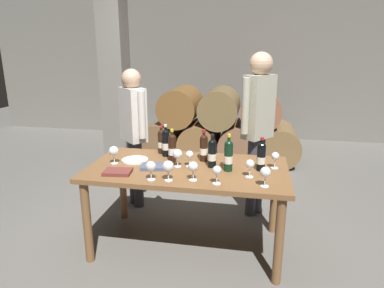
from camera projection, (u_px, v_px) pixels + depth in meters
name	position (u px, v px, depth m)	size (l,w,h in m)	color
ground_plane	(188.00, 245.00, 3.12)	(14.00, 14.00, 0.00)	#66635E
cellar_back_wall	(229.00, 66.00, 6.71)	(10.00, 0.24, 2.80)	slate
barrel_stack	(220.00, 126.00, 5.43)	(2.49, 0.90, 1.15)	brown
stone_pillar	(116.00, 83.00, 4.51)	(0.32, 0.32, 2.60)	slate
dining_table	(188.00, 177.00, 2.94)	(1.70, 0.90, 0.76)	brown
wine_bottle_0	(261.00, 156.00, 2.80)	(0.07, 0.07, 0.29)	black
wine_bottle_1	(172.00, 147.00, 3.03)	(0.07, 0.07, 0.30)	black
wine_bottle_2	(204.00, 147.00, 3.04)	(0.07, 0.07, 0.29)	black
wine_bottle_3	(162.00, 141.00, 3.27)	(0.07, 0.07, 0.27)	black
wine_bottle_4	(212.00, 153.00, 2.88)	(0.07, 0.07, 0.29)	black
wine_bottle_5	(228.00, 155.00, 2.79)	(0.07, 0.07, 0.32)	black
wine_bottle_6	(166.00, 143.00, 3.18)	(0.07, 0.07, 0.31)	black
wine_glass_0	(190.00, 155.00, 2.90)	(0.07, 0.07, 0.14)	white
wine_glass_1	(114.00, 151.00, 2.97)	(0.09, 0.09, 0.16)	white
wine_glass_2	(168.00, 167.00, 2.58)	(0.09, 0.09, 0.16)	white
wine_glass_3	(250.00, 165.00, 2.66)	(0.07, 0.07, 0.15)	white
wine_glass_4	(217.00, 171.00, 2.52)	(0.07, 0.07, 0.14)	white
wine_glass_5	(178.00, 154.00, 2.89)	(0.08, 0.08, 0.16)	white
wine_glass_6	(151.00, 167.00, 2.60)	(0.08, 0.08, 0.15)	white
wine_glass_7	(265.00, 173.00, 2.47)	(0.08, 0.08, 0.15)	white
wine_glass_8	(275.00, 157.00, 2.86)	(0.07, 0.07, 0.14)	white
wine_glass_9	(193.00, 167.00, 2.59)	(0.08, 0.08, 0.15)	white
tasting_notebook	(154.00, 167.00, 2.88)	(0.22, 0.16, 0.03)	#4C5670
leather_ledger	(118.00, 172.00, 2.76)	(0.22, 0.16, 0.03)	brown
serving_plate	(135.00, 160.00, 3.07)	(0.24, 0.24, 0.01)	white
sommelier_presenting	(258.00, 120.00, 3.44)	(0.34, 0.41, 1.72)	#383842
taster_seated_left	(134.00, 127.00, 3.68)	(0.38, 0.37, 1.54)	#383842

